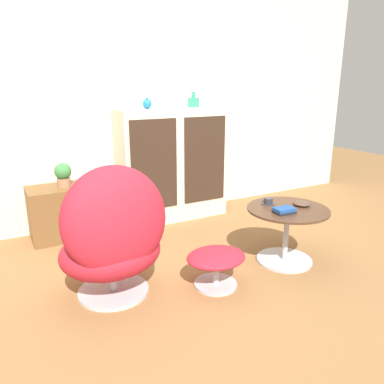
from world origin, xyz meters
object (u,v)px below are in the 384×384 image
object	(u,v)px
egg_chair	(113,237)
ottoman	(216,261)
tv_console	(68,211)
coffee_table	(287,228)
bowl	(302,203)
sideboard	(172,164)
potted_plant	(63,174)
teacup	(268,202)
book_stack	(284,210)
vase_inner_left	(193,102)
vase_leftmost	(147,104)

from	to	relation	value
egg_chair	ottoman	bearing A→B (deg)	-16.72
tv_console	coffee_table	world-z (taller)	tv_console
tv_console	ottoman	size ratio (longest dim) A/B	1.59
egg_chair	bowl	world-z (taller)	egg_chair
sideboard	potted_plant	distance (m)	1.14
potted_plant	egg_chair	bearing A→B (deg)	-86.86
teacup	book_stack	bearing A→B (deg)	-100.21
sideboard	book_stack	world-z (taller)	sideboard
ottoman	vase_inner_left	size ratio (longest dim) A/B	2.72
vase_leftmost	coffee_table	bearing A→B (deg)	-67.04
egg_chair	coffee_table	xyz separation A→B (m)	(1.42, -0.15, -0.15)
ottoman	potted_plant	distance (m)	1.74
egg_chair	vase_inner_left	xyz separation A→B (m)	(1.34, 1.30, 0.80)
teacup	vase_inner_left	bearing A→B (deg)	90.55
tv_console	potted_plant	size ratio (longest dim) A/B	3.16
egg_chair	coffee_table	size ratio (longest dim) A/B	1.47
egg_chair	coffee_table	bearing A→B (deg)	-6.02
ottoman	potted_plant	bearing A→B (deg)	116.91
teacup	coffee_table	bearing A→B (deg)	-68.79
ottoman	teacup	size ratio (longest dim) A/B	3.68
bowl	coffee_table	bearing A→B (deg)	179.63
potted_plant	bowl	distance (m)	2.19
vase_leftmost	vase_inner_left	world-z (taller)	vase_inner_left
bowl	tv_console	bearing A→B (deg)	138.33
ottoman	vase_inner_left	bearing A→B (deg)	66.77
sideboard	coffee_table	world-z (taller)	sideboard
egg_chair	ottoman	size ratio (longest dim) A/B	2.19
tv_console	egg_chair	world-z (taller)	egg_chair
potted_plant	teacup	world-z (taller)	potted_plant
coffee_table	vase_inner_left	xyz separation A→B (m)	(-0.08, 1.45, 0.96)
egg_chair	book_stack	world-z (taller)	egg_chair
teacup	bowl	distance (m)	0.28
potted_plant	ottoman	bearing A→B (deg)	-63.09
tv_console	ottoman	bearing A→B (deg)	-63.48
egg_chair	coffee_table	world-z (taller)	egg_chair
ottoman	vase_inner_left	xyz separation A→B (m)	(0.65, 1.50, 1.06)
vase_leftmost	book_stack	xyz separation A→B (m)	(0.50, -1.52, -0.76)
ottoman	coffee_table	bearing A→B (deg)	4.61
ottoman	coffee_table	size ratio (longest dim) A/B	0.67
sideboard	vase_leftmost	distance (m)	0.70
tv_console	bowl	bearing A→B (deg)	-41.67
sideboard	ottoman	distance (m)	1.60
sideboard	egg_chair	world-z (taller)	sideboard
sideboard	potted_plant	world-z (taller)	sideboard
ottoman	bowl	world-z (taller)	bowl
egg_chair	potted_plant	bearing A→B (deg)	93.14
vase_inner_left	sideboard	bearing A→B (deg)	-179.17
tv_console	coffee_table	size ratio (longest dim) A/B	1.07
egg_chair	bowl	size ratio (longest dim) A/B	6.85
vase_inner_left	ottoman	bearing A→B (deg)	-113.23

